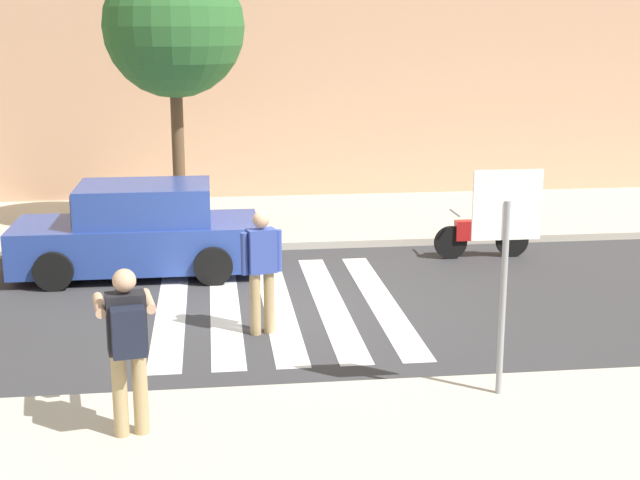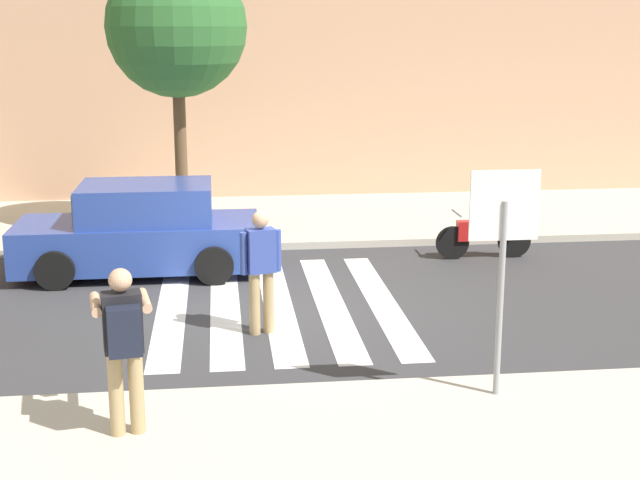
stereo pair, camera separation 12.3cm
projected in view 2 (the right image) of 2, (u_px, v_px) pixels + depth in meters
The scene contains 14 objects.
ground_plane at pixel (279, 309), 13.36m from camera, with size 120.00×120.00×0.00m, color #38383A.
sidewalk_far at pixel (259, 220), 19.14m from camera, with size 60.00×4.80×0.14m, color beige.
building_facade_far at pixel (249, 67), 22.67m from camera, with size 56.00×4.00×6.22m, color tan.
crosswalk_stripe_0 at pixel (172, 309), 13.37m from camera, with size 0.44×5.20×0.01m, color silver.
crosswalk_stripe_1 at pixel (225, 307), 13.46m from camera, with size 0.44×5.20×0.01m, color silver.
crosswalk_stripe_2 at pixel (278, 305), 13.55m from camera, with size 0.44×5.20×0.01m, color silver.
crosswalk_stripe_3 at pixel (330, 303), 13.64m from camera, with size 0.44×5.20×0.01m, color silver.
crosswalk_stripe_4 at pixel (381, 301), 13.73m from camera, with size 0.44×5.20×0.01m, color silver.
stop_sign at pixel (503, 233), 9.53m from camera, with size 0.76×0.08×2.52m.
photographer_with_backpack at pixel (124, 338), 8.72m from camera, with size 0.67×0.90×1.72m.
pedestrian_crossing at pixel (261, 265), 12.09m from camera, with size 0.56×0.33×1.72m.
parked_car_blue at pixel (141, 232), 15.17m from camera, with size 4.10×1.92×1.55m.
motorcycle at pixel (484, 236), 16.21m from camera, with size 1.76×0.60×0.87m.
street_tree_center at pixel (176, 28), 16.78m from camera, with size 2.68×2.68×5.33m.
Camera 2 is at (-0.85, -12.73, 4.15)m, focal length 50.00 mm.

